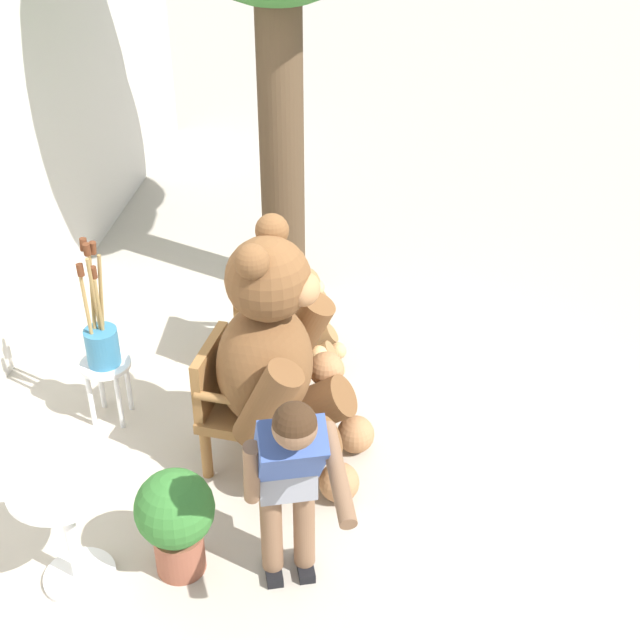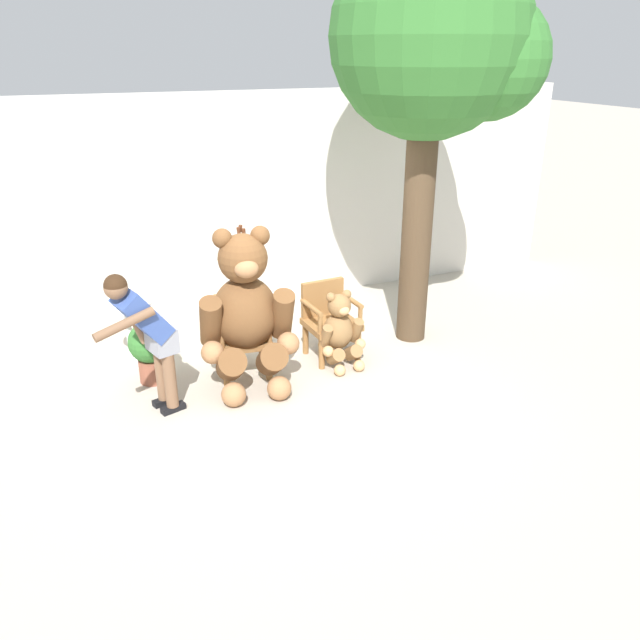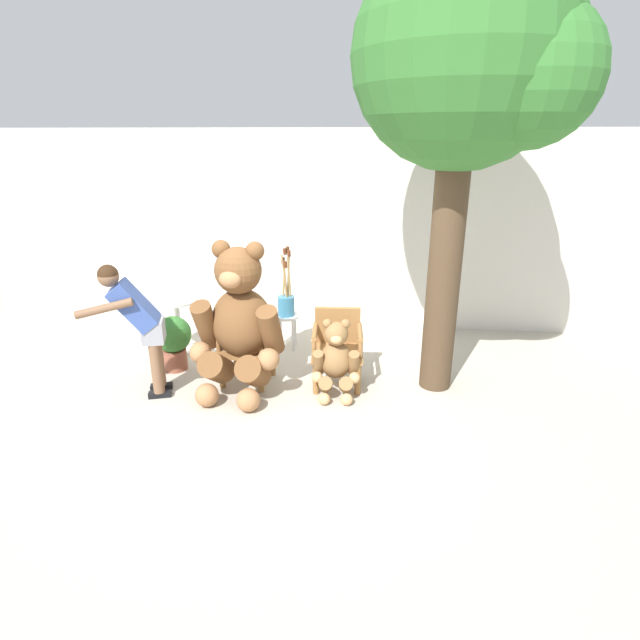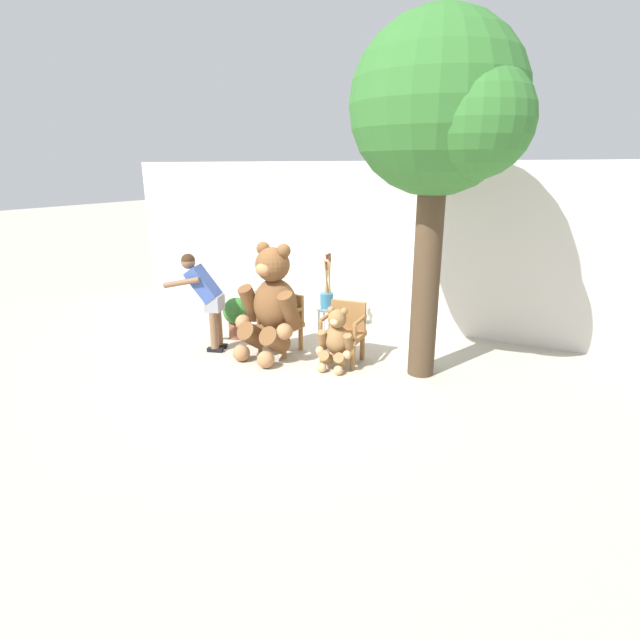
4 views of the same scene
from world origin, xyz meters
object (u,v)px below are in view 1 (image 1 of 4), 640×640
object	(u,v)px
teddy_bear_small	(306,318)
white_stool	(107,375)
person_visitor	(290,470)
brush_bucket	(101,338)
round_side_table	(68,521)
wooden_chair_left	(238,400)
wooden_chair_right	(267,312)
teddy_bear_large	(279,358)
potted_plant	(176,517)

from	to	relation	value
teddy_bear_small	white_stool	bearing A→B (deg)	121.01
teddy_bear_small	white_stool	xyz separation A→B (m)	(-0.75, 1.25, -0.07)
person_visitor	brush_bucket	distance (m)	1.99
white_stool	round_side_table	bearing A→B (deg)	-169.34
wooden_chair_left	wooden_chair_right	world-z (taller)	same
teddy_bear_large	potted_plant	size ratio (longest dim) A/B	2.47
teddy_bear_small	white_stool	size ratio (longest dim) A/B	1.90
white_stool	brush_bucket	bearing A→B (deg)	29.81
brush_bucket	round_side_table	xyz separation A→B (m)	(-1.39, -0.26, -0.21)
person_visitor	wooden_chair_right	bearing A→B (deg)	13.49
teddy_bear_small	teddy_bear_large	bearing A→B (deg)	179.05
wooden_chair_right	white_stool	distance (m)	1.22
wooden_chair_left	potted_plant	distance (m)	0.98
wooden_chair_right	white_stool	size ratio (longest dim) A/B	1.87
potted_plant	brush_bucket	bearing A→B (deg)	32.94
teddy_bear_small	potted_plant	world-z (taller)	teddy_bear_small
person_visitor	teddy_bear_small	bearing A→B (deg)	5.71
round_side_table	white_stool	bearing A→B (deg)	10.66
wooden_chair_left	brush_bucket	bearing A→B (deg)	73.59
brush_bucket	potted_plant	distance (m)	1.51
wooden_chair_left	wooden_chair_right	size ratio (longest dim) A/B	1.00
wooden_chair_left	brush_bucket	distance (m)	1.02
wooden_chair_left	wooden_chair_right	xyz separation A→B (m)	(1.02, 0.00, 0.00)
wooden_chair_left	round_side_table	distance (m)	1.31
wooden_chair_right	round_side_table	size ratio (longest dim) A/B	1.19
teddy_bear_large	white_stool	distance (m)	1.35
teddy_bear_small	potted_plant	distance (m)	2.04
teddy_bear_small	potted_plant	bearing A→B (deg)	167.53
teddy_bear_small	brush_bucket	bearing A→B (deg)	120.91
brush_bucket	white_stool	bearing A→B (deg)	-150.19
brush_bucket	round_side_table	world-z (taller)	brush_bucket
wooden_chair_left	wooden_chair_right	distance (m)	1.02
teddy_bear_small	round_side_table	world-z (taller)	teddy_bear_small
wooden_chair_left	round_side_table	bearing A→B (deg)	147.85
wooden_chair_right	teddy_bear_small	size ratio (longest dim) A/B	0.98
wooden_chair_left	person_visitor	xyz separation A→B (m)	(-1.05, -0.50, 0.43)
white_stool	teddy_bear_large	bearing A→B (deg)	-103.69
person_visitor	teddy_bear_large	bearing A→B (deg)	12.38
round_side_table	person_visitor	bearing A→B (deg)	-86.84
person_visitor	potted_plant	distance (m)	0.82
round_side_table	potted_plant	size ratio (longest dim) A/B	1.06
round_side_table	wooden_chair_left	bearing A→B (deg)	-32.15
brush_bucket	round_side_table	bearing A→B (deg)	-169.30
wooden_chair_right	brush_bucket	distance (m)	1.23
round_side_table	brush_bucket	bearing A→B (deg)	10.70
person_visitor	white_stool	bearing A→B (deg)	47.68
person_visitor	potted_plant	xyz separation A→B (m)	(0.08, 0.65, -0.50)
wooden_chair_right	teddy_bear_small	distance (m)	0.29
person_visitor	brush_bucket	bearing A→B (deg)	47.66
teddy_bear_large	teddy_bear_small	xyz separation A→B (m)	(1.05, -0.02, -0.39)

